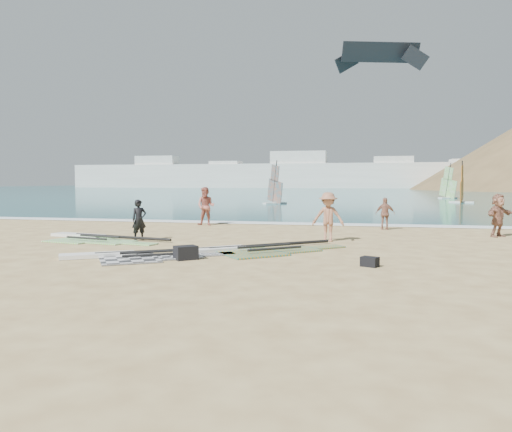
% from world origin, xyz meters
% --- Properties ---
extents(ground, '(300.00, 300.00, 0.00)m').
position_xyz_m(ground, '(0.00, 0.00, 0.00)').
color(ground, tan).
rests_on(ground, ground).
extents(sea, '(300.00, 240.00, 0.06)m').
position_xyz_m(sea, '(0.00, 132.00, 0.00)').
color(sea, '#0D585F').
rests_on(sea, ground).
extents(surf_line, '(300.00, 1.20, 0.04)m').
position_xyz_m(surf_line, '(0.00, 12.30, 0.00)').
color(surf_line, white).
rests_on(surf_line, ground).
extents(far_town, '(160.00, 8.00, 12.00)m').
position_xyz_m(far_town, '(-15.72, 150.00, 4.49)').
color(far_town, white).
rests_on(far_town, ground).
extents(rig_grey, '(5.02, 3.74, 0.20)m').
position_xyz_m(rig_grey, '(-3.85, -0.20, 0.05)').
color(rig_grey, '#27282A').
rests_on(rig_grey, ground).
extents(rig_green, '(5.65, 2.78, 0.20)m').
position_xyz_m(rig_green, '(-7.59, 3.66, 0.05)').
color(rig_green, '#45C91C').
rests_on(rig_green, ground).
extents(rig_orange, '(5.30, 4.45, 0.20)m').
position_xyz_m(rig_orange, '(-0.78, 1.84, 0.05)').
color(rig_orange, orange).
rests_on(rig_orange, ground).
extents(gear_bag_near, '(0.77, 0.76, 0.40)m').
position_xyz_m(gear_bag_near, '(-2.22, -0.20, 0.20)').
color(gear_bag_near, black).
rests_on(gear_bag_near, ground).
extents(gear_bag_far, '(0.53, 0.46, 0.26)m').
position_xyz_m(gear_bag_far, '(2.99, -0.25, 0.13)').
color(gear_bag_far, black).
rests_on(gear_bag_far, ground).
extents(person_wetsuit, '(0.67, 0.67, 1.57)m').
position_xyz_m(person_wetsuit, '(-5.68, 3.88, 0.78)').
color(person_wetsuit, black).
rests_on(person_wetsuit, ground).
extents(beachgoer_left, '(0.99, 0.78, 1.97)m').
position_xyz_m(beachgoer_left, '(-5.26, 10.64, 0.99)').
color(beachgoer_left, '#BB6758').
rests_on(beachgoer_left, ground).
extents(beachgoer_mid, '(1.20, 0.70, 1.86)m').
position_xyz_m(beachgoer_mid, '(1.44, 5.10, 0.93)').
color(beachgoer_mid, '#A96D4F').
rests_on(beachgoer_mid, ground).
extents(beachgoer_back, '(0.90, 0.40, 1.51)m').
position_xyz_m(beachgoer_back, '(3.68, 10.27, 0.76)').
color(beachgoer_back, '#A56E57').
rests_on(beachgoer_back, ground).
extents(beachgoer_right, '(1.55, 1.51, 1.77)m').
position_xyz_m(beachgoer_right, '(8.08, 8.21, 0.89)').
color(beachgoer_right, '#9C6651').
rests_on(beachgoer_right, ground).
extents(windsurfer_left, '(2.24, 2.22, 4.35)m').
position_xyz_m(windsurfer_left, '(-6.20, 34.71, 1.27)').
color(windsurfer_left, white).
rests_on(windsurfer_left, ground).
extents(windsurfer_centre, '(2.53, 2.89, 4.44)m').
position_xyz_m(windsurfer_centre, '(12.32, 41.78, 1.29)').
color(windsurfer_centre, white).
rests_on(windsurfer_centre, ground).
extents(windsurfer_right, '(2.52, 2.60, 4.66)m').
position_xyz_m(windsurfer_right, '(12.87, 55.09, 1.34)').
color(windsurfer_right, white).
rests_on(windsurfer_right, ground).
extents(kitesurf_kite, '(8.61, 3.21, 2.76)m').
position_xyz_m(kitesurf_kite, '(3.76, 36.57, 14.44)').
color(kitesurf_kite, black).
rests_on(kitesurf_kite, ground).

